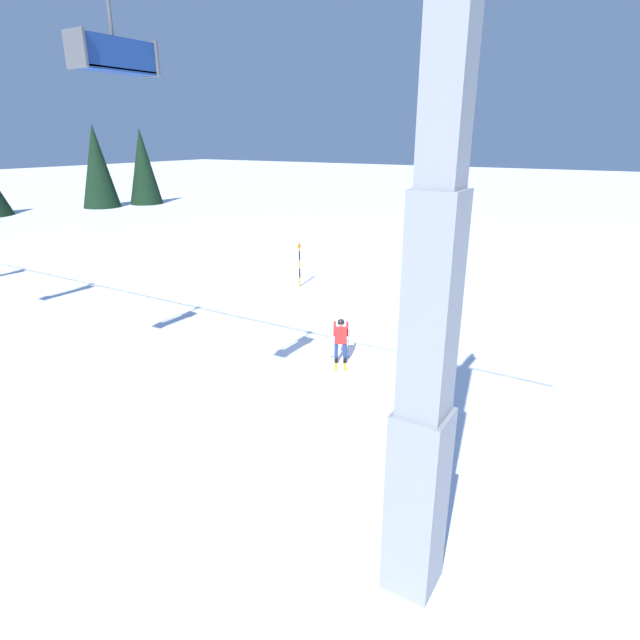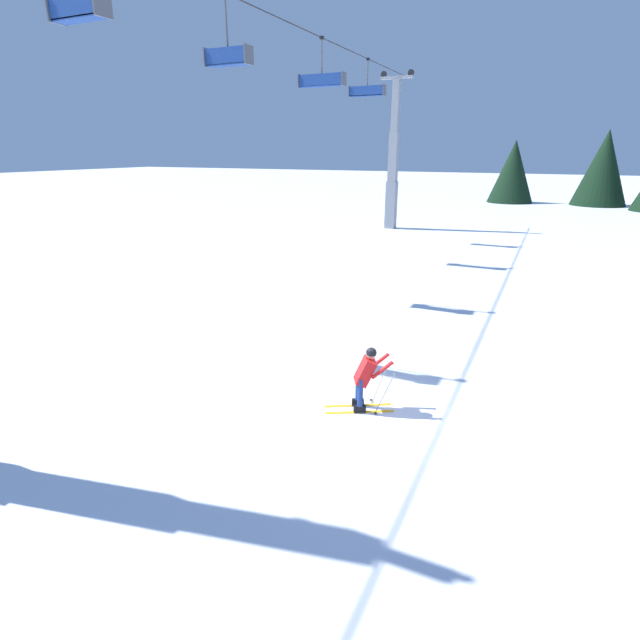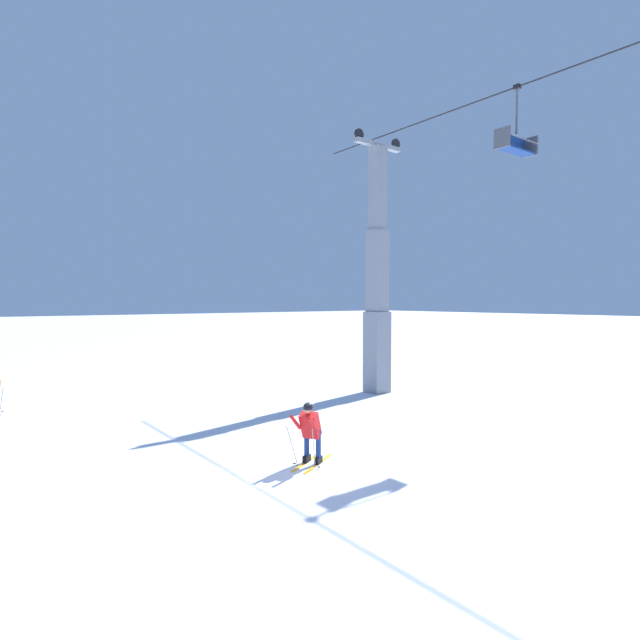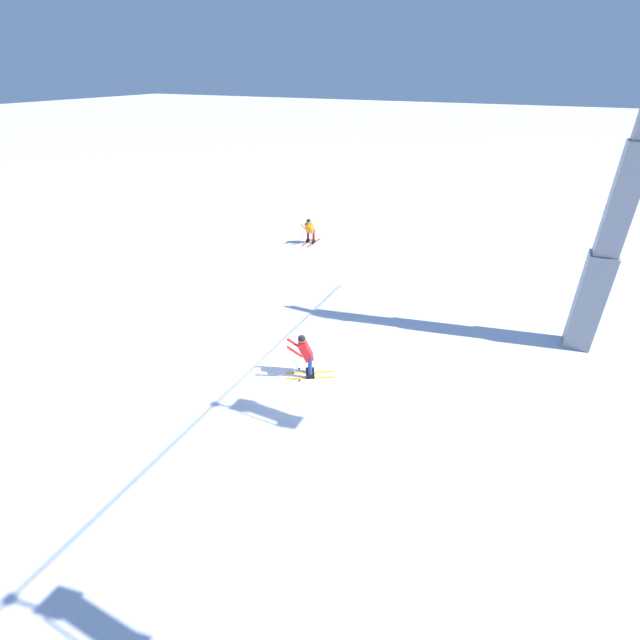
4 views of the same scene
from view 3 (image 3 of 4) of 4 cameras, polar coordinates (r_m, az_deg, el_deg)
The scene contains 4 objects.
ground_plane at distance 12.68m, azimuth -1.41°, elevation -16.23°, with size 260.00×260.00×0.00m, color white.
skier_carving_main at distance 12.56m, azimuth -1.13°, elevation -12.13°, with size 1.24×1.63×1.68m.
lift_tower_near at distance 21.98m, azimuth 6.49°, elevation 3.69°, with size 0.87×2.61×11.12m.
chairlift_seat_nearest at distance 18.64m, azimuth 21.12°, elevation 18.24°, with size 0.61×1.67×2.17m.
Camera 3 is at (9.73, -7.07, 4.03)m, focal length 28.32 mm.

